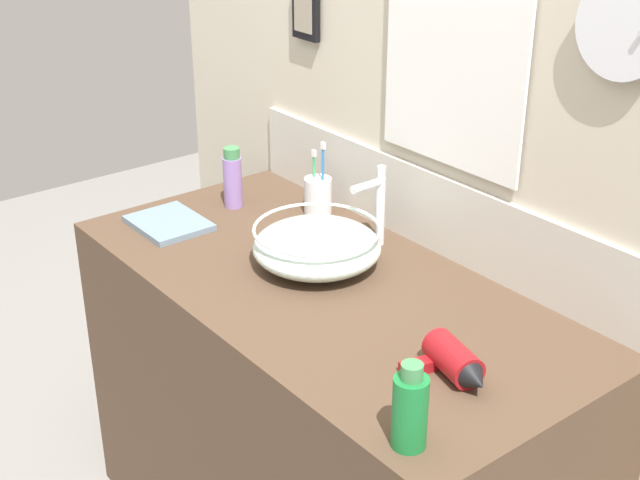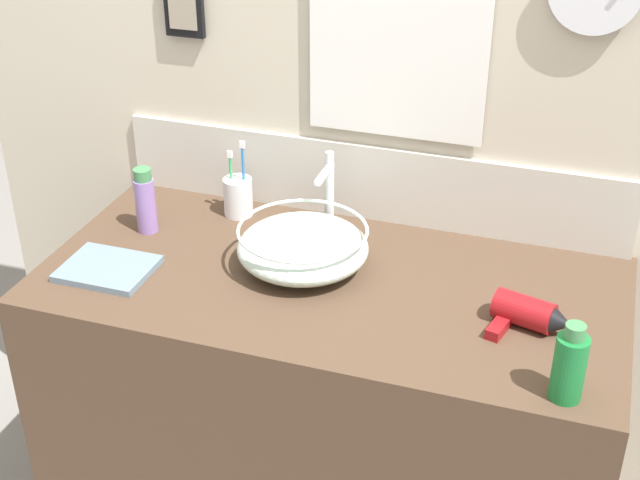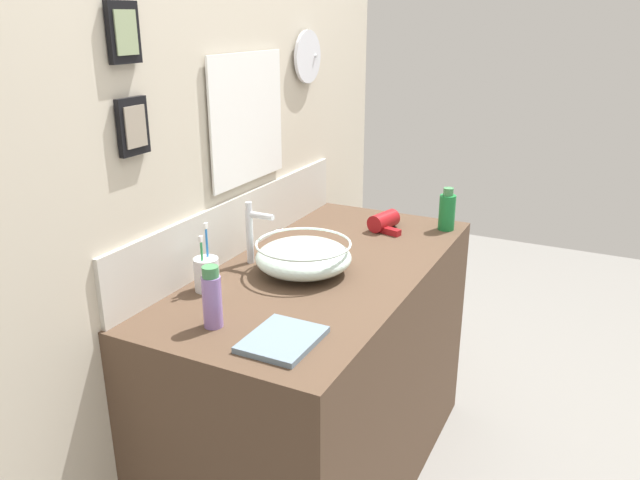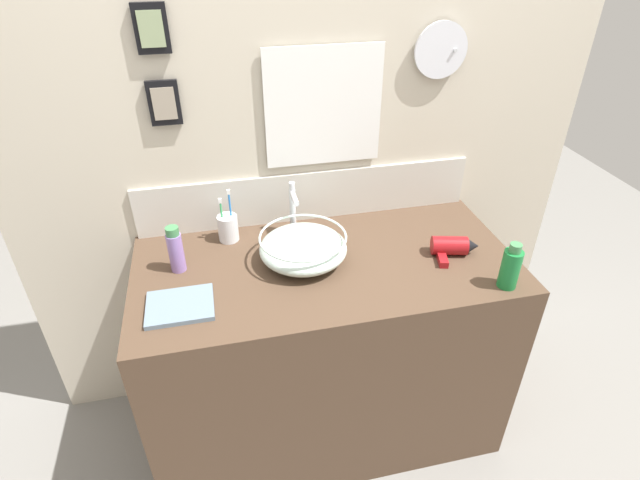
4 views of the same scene
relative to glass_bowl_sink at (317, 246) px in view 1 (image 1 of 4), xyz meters
name	(u,v)px [view 1 (image 1 of 4)]	position (x,y,z in m)	size (l,w,h in m)	color
vanity_counter	(326,430)	(0.08, -0.03, -0.48)	(1.35, 0.65, 0.86)	#4C3828
back_panel	(443,108)	(0.08, 0.32, 0.30)	(2.23, 0.09, 2.42)	beige
glass_bowl_sink	(317,246)	(0.00, 0.00, 0.00)	(0.31, 0.31, 0.10)	silver
faucet	(377,202)	(0.00, 0.19, 0.06)	(0.02, 0.10, 0.21)	silver
hair_drier	(455,363)	(0.53, -0.08, -0.02)	(0.18, 0.14, 0.07)	maroon
toothbrush_cup	(318,195)	(-0.25, 0.20, 0.00)	(0.08, 0.08, 0.21)	silver
lotion_bottle	(233,179)	(-0.43, 0.04, 0.03)	(0.05, 0.05, 0.17)	#8C6BB2
shampoo_bottle	(410,409)	(0.63, -0.29, 0.02)	(0.06, 0.06, 0.17)	#197233
hand_towel	(169,223)	(-0.43, -0.17, -0.05)	(0.21, 0.17, 0.02)	slate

